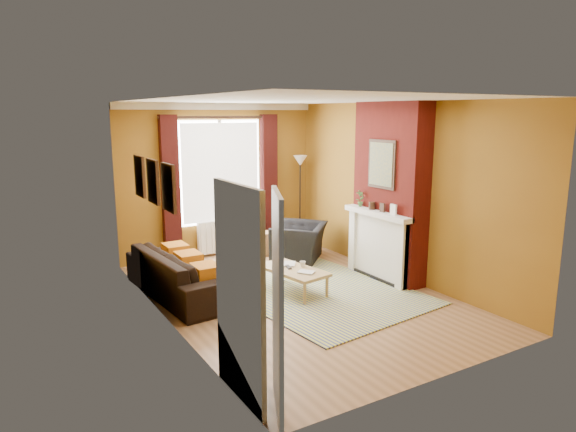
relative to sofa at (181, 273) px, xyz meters
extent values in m
plane|color=brown|center=(1.42, -0.92, -0.33)|extent=(5.50, 5.50, 0.00)
cube|color=#8B5F1A|center=(1.42, 1.83, 1.07)|extent=(3.80, 0.02, 2.80)
cube|color=#8B5F1A|center=(1.42, -3.67, 1.07)|extent=(3.80, 0.02, 2.80)
cube|color=#8B5F1A|center=(3.32, -0.92, 1.07)|extent=(0.02, 5.50, 2.80)
cube|color=#8B5F1A|center=(-0.48, -0.92, 1.07)|extent=(0.02, 5.50, 2.80)
cube|color=white|center=(1.42, -0.92, 2.47)|extent=(3.80, 5.50, 0.01)
cube|color=#4A0E0A|center=(3.14, -0.92, 1.07)|extent=(0.35, 1.40, 2.80)
cube|color=silver|center=(2.95, -0.92, 0.22)|extent=(0.12, 1.30, 1.10)
cube|color=silver|center=(2.90, -0.92, 0.75)|extent=(0.22, 1.40, 0.08)
cube|color=silver|center=(2.93, -1.50, 0.19)|extent=(0.16, 0.14, 1.04)
cube|color=silver|center=(2.93, -0.34, 0.19)|extent=(0.16, 0.14, 1.04)
cube|color=black|center=(2.98, -0.92, 0.12)|extent=(0.06, 0.80, 0.90)
cube|color=black|center=(2.96, -0.92, -0.30)|extent=(0.20, 1.00, 0.06)
cube|color=silver|center=(2.91, -1.27, 0.87)|extent=(0.03, 0.12, 0.16)
cube|color=black|center=(2.91, -1.02, 0.86)|extent=(0.03, 0.10, 0.14)
cylinder|color=black|center=(2.91, -0.77, 0.85)|extent=(0.10, 0.10, 0.12)
cube|color=black|center=(2.96, -0.92, 1.52)|extent=(0.03, 0.60, 0.75)
cube|color=#A49237|center=(2.93, -0.92, 1.52)|extent=(0.01, 0.52, 0.66)
cube|color=silver|center=(1.42, 1.79, 2.41)|extent=(3.80, 0.08, 0.12)
cube|color=white|center=(1.42, 1.80, 1.22)|extent=(1.60, 0.04, 1.90)
cube|color=white|center=(1.42, 1.76, 1.22)|extent=(1.50, 0.02, 1.80)
cube|color=silver|center=(1.42, 1.78, 1.22)|extent=(0.06, 0.04, 1.90)
cube|color=#340D0B|center=(0.44, 1.71, 1.02)|extent=(0.30, 0.16, 2.50)
cube|color=#340D0B|center=(2.40, 1.71, 1.02)|extent=(0.30, 0.16, 2.50)
cylinder|color=black|center=(1.42, 1.71, 2.22)|extent=(2.30, 0.05, 0.05)
cube|color=silver|center=(1.42, 1.73, 0.02)|extent=(1.00, 0.10, 0.60)
cube|color=silver|center=(0.97, 1.67, 0.02)|extent=(0.04, 0.03, 0.56)
cube|color=silver|center=(1.08, 1.67, 0.02)|extent=(0.04, 0.03, 0.56)
cube|color=silver|center=(1.19, 1.67, 0.02)|extent=(0.04, 0.03, 0.56)
cube|color=silver|center=(1.30, 1.67, 0.02)|extent=(0.04, 0.03, 0.56)
cube|color=silver|center=(1.41, 1.67, 0.02)|extent=(0.04, 0.03, 0.56)
cube|color=silver|center=(1.52, 1.67, 0.02)|extent=(0.04, 0.03, 0.56)
cube|color=silver|center=(1.63, 1.67, 0.02)|extent=(0.04, 0.03, 0.56)
cube|color=silver|center=(1.74, 1.67, 0.02)|extent=(0.04, 0.03, 0.56)
cube|color=silver|center=(1.85, 1.67, 0.02)|extent=(0.04, 0.03, 0.56)
cube|color=black|center=(-0.45, -1.02, 1.42)|extent=(0.04, 0.44, 0.58)
cube|color=gold|center=(-0.43, -1.02, 1.42)|extent=(0.01, 0.38, 0.52)
cube|color=black|center=(-0.45, -0.37, 1.42)|extent=(0.04, 0.44, 0.58)
cube|color=green|center=(-0.43, -0.37, 1.42)|extent=(0.01, 0.38, 0.52)
cube|color=black|center=(-0.45, 0.28, 1.42)|extent=(0.04, 0.44, 0.58)
cube|color=#C35130|center=(-0.43, 0.28, 1.42)|extent=(0.01, 0.38, 0.52)
cube|color=silver|center=(-0.46, -2.97, 0.67)|extent=(0.05, 0.94, 2.06)
cube|color=black|center=(-0.44, -2.97, 0.67)|extent=(0.02, 0.80, 1.98)
cube|color=silver|center=(-0.26, -3.33, 0.67)|extent=(0.37, 0.74, 1.98)
imported|color=#407634|center=(2.91, -0.47, 0.93)|extent=(0.14, 0.10, 0.27)
cube|color=#AE5C0E|center=(0.15, -0.60, 0.18)|extent=(0.34, 0.40, 0.16)
cube|color=#AE5C0E|center=(0.15, 0.10, 0.18)|extent=(0.34, 0.40, 0.16)
cube|color=#AE5C0E|center=(0.15, 0.70, 0.18)|extent=(0.34, 0.40, 0.16)
cube|color=#34438F|center=(1.77, -0.83, -0.32)|extent=(2.70, 3.49, 0.02)
imported|color=black|center=(0.00, 0.00, 0.00)|extent=(1.07, 2.32, 0.66)
imported|color=black|center=(2.45, 0.67, 0.00)|extent=(1.34, 1.34, 0.66)
cube|color=tan|center=(1.45, -0.76, 0.02)|extent=(0.74, 1.18, 0.05)
cylinder|color=tan|center=(1.32, -1.28, -0.17)|extent=(0.05, 0.05, 0.32)
cylinder|color=tan|center=(1.75, -1.20, -0.17)|extent=(0.05, 0.05, 0.32)
cylinder|color=tan|center=(1.14, -0.31, -0.17)|extent=(0.05, 0.05, 0.32)
cylinder|color=tan|center=(1.57, -0.23, -0.17)|extent=(0.05, 0.05, 0.32)
cylinder|color=olive|center=(2.06, 1.28, -0.11)|extent=(0.45, 0.45, 0.44)
cylinder|color=black|center=(2.97, 1.48, -0.31)|extent=(0.28, 0.28, 0.03)
cylinder|color=black|center=(2.97, 1.48, 0.54)|extent=(0.03, 0.03, 1.67)
cone|color=beige|center=(2.97, 1.48, 1.38)|extent=(0.28, 0.28, 0.20)
imported|color=#999999|center=(1.44, -1.08, 0.05)|extent=(0.27, 0.29, 0.02)
imported|color=#999999|center=(1.42, -0.49, 0.05)|extent=(0.31, 0.33, 0.02)
imported|color=#999999|center=(1.63, -0.74, 0.08)|extent=(0.12, 0.12, 0.08)
cube|color=#28282B|center=(1.41, -0.69, 0.05)|extent=(0.10, 0.18, 0.02)
camera|label=1|loc=(-2.32, -6.97, 2.30)|focal=32.00mm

